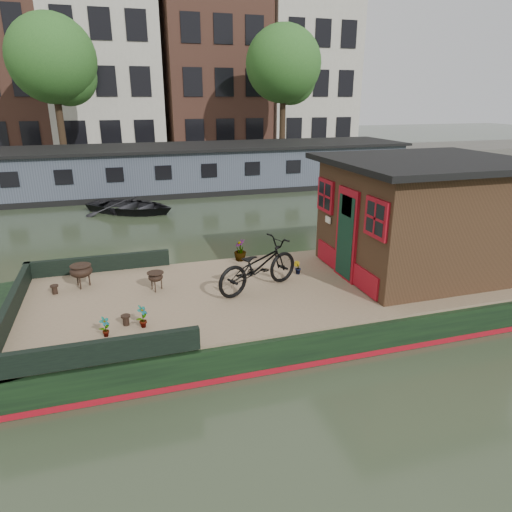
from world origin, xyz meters
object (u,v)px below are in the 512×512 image
object	(u,v)px
bicycle	(258,266)
brazier_rear	(82,276)
brazier_front	(156,281)
cabin	(422,215)
dinghy	(131,203)
potted_plant_a	(143,316)

from	to	relation	value
bicycle	brazier_rear	size ratio (longest dim) A/B	4.08
bicycle	brazier_front	world-z (taller)	bicycle
cabin	brazier_rear	size ratio (longest dim) A/B	8.62
bicycle	dinghy	xyz separation A→B (m)	(-2.04, 10.14, -0.78)
cabin	potted_plant_a	world-z (taller)	cabin
brazier_front	brazier_rear	bearing A→B (deg)	156.61
bicycle	potted_plant_a	bearing A→B (deg)	90.67
cabin	dinghy	size ratio (longest dim) A/B	1.14
brazier_front	cabin	bearing A→B (deg)	-5.13
bicycle	potted_plant_a	world-z (taller)	bicycle
bicycle	brazier_front	xyz separation A→B (m)	(-1.93, 0.55, -0.31)
cabin	dinghy	bearing A→B (deg)	119.49
cabin	brazier_front	world-z (taller)	cabin
bicycle	brazier_front	size ratio (longest dim) A/B	5.05
brazier_front	brazier_rear	size ratio (longest dim) A/B	0.81
cabin	potted_plant_a	xyz separation A→B (m)	(-5.96, -1.01, -1.03)
cabin	brazier_front	bearing A→B (deg)	174.87
dinghy	brazier_rear	bearing A→B (deg)	-153.28
bicycle	cabin	bearing A→B (deg)	-111.40
cabin	bicycle	size ratio (longest dim) A/B	2.11
dinghy	potted_plant_a	bearing A→B (deg)	-146.40
bicycle	dinghy	world-z (taller)	bicycle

